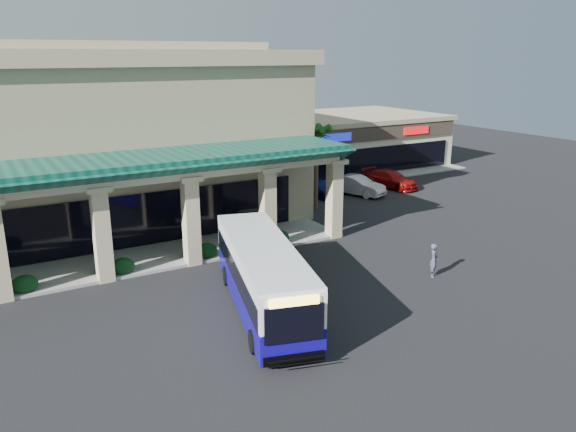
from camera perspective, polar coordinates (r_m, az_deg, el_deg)
ground at (r=26.98m, az=0.43°, el=-7.14°), size 110.00×110.00×0.00m
main_building at (r=37.91m, az=-23.15°, el=7.31°), size 30.80×14.80×11.35m
arcade at (r=29.53m, az=-20.08°, el=-0.20°), size 30.00×6.20×5.70m
strip_mall at (r=55.31m, az=3.79°, el=7.59°), size 22.50×12.50×4.90m
palm_0 at (r=39.31m, az=2.91°, el=5.34°), size 2.40×2.40×6.60m
palm_1 at (r=42.39m, az=1.81°, el=5.60°), size 2.40×2.40×5.80m
broadleaf_tree at (r=45.81m, az=-3.67°, el=5.74°), size 2.60×2.60×4.81m
transit_bus at (r=24.07m, az=-2.57°, el=-6.29°), size 5.25×10.91×2.97m
pedestrian at (r=28.74m, az=14.60°, el=-4.36°), size 0.72×0.73×1.70m
car_silver at (r=43.59m, az=3.08°, el=2.92°), size 2.37×4.31×1.39m
car_white at (r=44.28m, az=6.99°, el=3.11°), size 3.20×4.83×1.51m
car_red at (r=47.14m, az=10.35°, el=3.71°), size 3.12×5.24×1.42m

